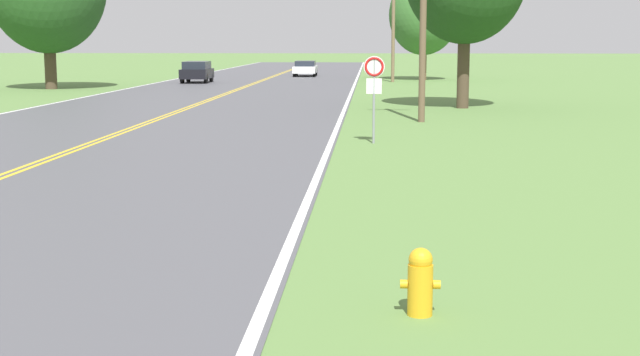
% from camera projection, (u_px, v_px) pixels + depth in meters
% --- Properties ---
extents(fire_hydrant, '(0.43, 0.27, 0.75)m').
position_uv_depth(fire_hydrant, '(420.00, 281.00, 9.61)').
color(fire_hydrant, gold).
rests_on(fire_hydrant, ground).
extents(traffic_sign, '(0.60, 0.10, 2.50)m').
position_uv_depth(traffic_sign, '(374.00, 78.00, 25.36)').
color(traffic_sign, gray).
rests_on(traffic_sign, ground).
extents(utility_pole_midground, '(1.80, 0.24, 8.36)m').
position_uv_depth(utility_pole_midground, '(423.00, 1.00, 31.69)').
color(utility_pole_midground, brown).
rests_on(utility_pole_midground, ground).
extents(utility_pole_far, '(1.80, 0.24, 9.55)m').
position_uv_depth(utility_pole_far, '(393.00, 11.00, 62.28)').
color(utility_pole_far, brown).
rests_on(utility_pole_far, ground).
extents(tree_left_verge, '(5.14, 5.14, 7.75)m').
position_uv_depth(tree_left_verge, '(424.00, 15.00, 65.50)').
color(tree_left_verge, brown).
rests_on(tree_left_verge, ground).
extents(car_black_hatchback_approaching, '(1.90, 3.63, 1.48)m').
position_uv_depth(car_black_hatchback_approaching, '(197.00, 71.00, 61.75)').
color(car_black_hatchback_approaching, black).
rests_on(car_black_hatchback_approaching, ground).
extents(car_white_sedan_mid_near, '(1.88, 4.42, 1.25)m').
position_uv_depth(car_white_sedan_mid_near, '(305.00, 68.00, 72.86)').
color(car_white_sedan_mid_near, black).
rests_on(car_white_sedan_mid_near, ground).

